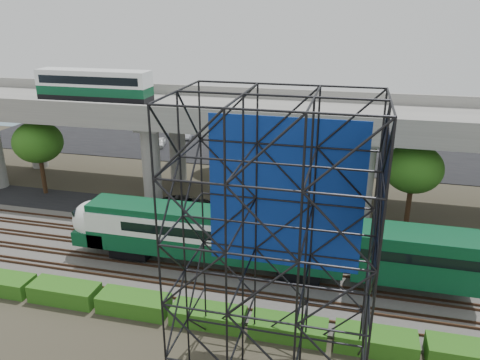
# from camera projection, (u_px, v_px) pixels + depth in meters

# --- Properties ---
(ground) EXTENTS (140.00, 140.00, 0.00)m
(ground) POSITION_uv_depth(u_px,v_px,m) (213.00, 283.00, 33.22)
(ground) COLOR #474233
(ground) RESTS_ON ground
(ballast_bed) EXTENTS (90.00, 12.00, 0.20)m
(ballast_bed) POSITION_uv_depth(u_px,v_px,m) (221.00, 268.00, 35.01)
(ballast_bed) COLOR slate
(ballast_bed) RESTS_ON ground
(service_road) EXTENTS (90.00, 5.00, 0.08)m
(service_road) POSITION_uv_depth(u_px,v_px,m) (247.00, 221.00, 42.76)
(service_road) COLOR black
(service_road) RESTS_ON ground
(parking_lot) EXTENTS (90.00, 18.00, 0.08)m
(parking_lot) POSITION_uv_depth(u_px,v_px,m) (285.00, 149.00, 64.13)
(parking_lot) COLOR black
(parking_lot) RESTS_ON ground
(harbor_water) EXTENTS (140.00, 40.00, 0.03)m
(harbor_water) POSITION_uv_depth(u_px,v_px,m) (304.00, 115.00, 84.14)
(harbor_water) COLOR slate
(harbor_water) RESTS_ON ground
(rail_tracks) EXTENTS (90.00, 9.52, 0.16)m
(rail_tracks) POSITION_uv_depth(u_px,v_px,m) (221.00, 265.00, 34.94)
(rail_tracks) COLOR #472D1E
(rail_tracks) RESTS_ON ballast_bed
(commuter_train) EXTENTS (29.30, 3.06, 4.30)m
(commuter_train) POSITION_uv_depth(u_px,v_px,m) (241.00, 237.00, 33.69)
(commuter_train) COLOR black
(commuter_train) RESTS_ON rail_tracks
(overpass) EXTENTS (80.00, 12.00, 12.40)m
(overpass) POSITION_uv_depth(u_px,v_px,m) (247.00, 119.00, 45.18)
(overpass) COLOR #9E9B93
(overpass) RESTS_ON ground
(scaffold_tower) EXTENTS (9.36, 6.36, 15.00)m
(scaffold_tower) POSITION_uv_depth(u_px,v_px,m) (274.00, 255.00, 22.09)
(scaffold_tower) COLOR black
(scaffold_tower) RESTS_ON ground
(hedge_strip) EXTENTS (34.60, 1.80, 1.20)m
(hedge_strip) POSITION_uv_depth(u_px,v_px,m) (208.00, 315.00, 28.89)
(hedge_strip) COLOR #295D15
(hedge_strip) RESTS_ON ground
(trees) EXTENTS (40.94, 16.94, 7.69)m
(trees) POSITION_uv_depth(u_px,v_px,m) (214.00, 143.00, 47.02)
(trees) COLOR #382314
(trees) RESTS_ON ground
(suv) EXTENTS (5.26, 2.57, 1.44)m
(suv) POSITION_uv_depth(u_px,v_px,m) (187.00, 204.00, 44.38)
(suv) COLOR black
(suv) RESTS_ON service_road
(parked_cars) EXTENTS (36.14, 9.62, 1.30)m
(parked_cars) POSITION_uv_depth(u_px,v_px,m) (286.00, 145.00, 63.48)
(parked_cars) COLOR silver
(parked_cars) RESTS_ON parking_lot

